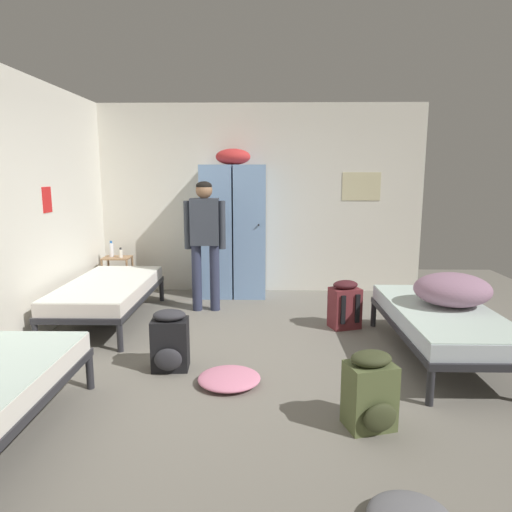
{
  "coord_description": "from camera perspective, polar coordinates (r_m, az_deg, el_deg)",
  "views": [
    {
      "loc": [
        0.08,
        -4.08,
        1.73
      ],
      "look_at": [
        0.0,
        0.26,
        0.95
      ],
      "focal_mm": 32.2,
      "sensor_mm": 36.0,
      "label": 1
    }
  ],
  "objects": [
    {
      "name": "bed_right",
      "position": [
        4.69,
        22.12,
        -7.3
      ],
      "size": [
        0.9,
        1.9,
        0.49
      ],
      "color": "#28282D",
      "rests_on": "ground_plane"
    },
    {
      "name": "shelf_unit",
      "position": [
        6.82,
        -16.79,
        -1.98
      ],
      "size": [
        0.38,
        0.3,
        0.57
      ],
      "color": "#99704C",
      "rests_on": "ground_plane"
    },
    {
      "name": "locker_bank",
      "position": [
        6.49,
        -2.79,
        3.44
      ],
      "size": [
        0.9,
        0.55,
        2.07
      ],
      "color": "#7A9ECC",
      "rests_on": "ground_plane"
    },
    {
      "name": "water_bottle",
      "position": [
        6.8,
        -17.52,
        0.77
      ],
      "size": [
        0.06,
        0.06,
        0.23
      ],
      "color": "white",
      "rests_on": "shelf_unit"
    },
    {
      "name": "room_backdrop",
      "position": [
        5.52,
        -12.72,
        6.07
      ],
      "size": [
        4.73,
        5.32,
        2.72
      ],
      "color": "silver",
      "rests_on": "ground_plane"
    },
    {
      "name": "backpack_olive",
      "position": [
        3.36,
        14.03,
        -16.1
      ],
      "size": [
        0.37,
        0.39,
        0.55
      ],
      "color": "#566038",
      "rests_on": "ground_plane"
    },
    {
      "name": "backpack_black",
      "position": [
        4.22,
        -10.63,
        -10.39
      ],
      "size": [
        0.33,
        0.35,
        0.55
      ],
      "color": "black",
      "rests_on": "ground_plane"
    },
    {
      "name": "ground_plane",
      "position": [
        4.44,
        -0.07,
        -12.78
      ],
      "size": [
        8.41,
        8.41,
        0.0
      ],
      "primitive_type": "plane",
      "color": "slate"
    },
    {
      "name": "bed_left_rear",
      "position": [
        5.67,
        -17.93,
        -4.1
      ],
      "size": [
        0.9,
        1.9,
        0.49
      ],
      "color": "#28282D",
      "rests_on": "ground_plane"
    },
    {
      "name": "lotion_bottle",
      "position": [
        6.7,
        -16.45,
        0.34
      ],
      "size": [
        0.05,
        0.05,
        0.14
      ],
      "color": "white",
      "rests_on": "shelf_unit"
    },
    {
      "name": "clothes_pile_pink",
      "position": [
        3.97,
        -3.36,
        -14.94
      ],
      "size": [
        0.53,
        0.5,
        0.09
      ],
      "color": "pink",
      "rests_on": "ground_plane"
    },
    {
      "name": "bedding_heap",
      "position": [
        4.75,
        23.21,
        -3.85
      ],
      "size": [
        0.72,
        0.62,
        0.31
      ],
      "color": "gray",
      "rests_on": "bed_right"
    },
    {
      "name": "backpack_maroon",
      "position": [
        5.33,
        10.91,
        -6.01
      ],
      "size": [
        0.38,
        0.39,
        0.55
      ],
      "color": "maroon",
      "rests_on": "ground_plane"
    },
    {
      "name": "person_traveler",
      "position": [
        5.78,
        -6.37,
        2.75
      ],
      "size": [
        0.52,
        0.22,
        1.64
      ],
      "color": "#2D334C",
      "rests_on": "ground_plane"
    }
  ]
}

